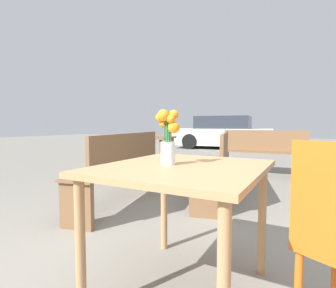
{
  "coord_description": "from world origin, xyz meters",
  "views": [
    {
      "loc": [
        0.54,
        -1.31,
        0.94
      ],
      "look_at": [
        -0.08,
        -0.02,
        0.84
      ],
      "focal_mm": 28.0,
      "sensor_mm": 36.0,
      "label": 1
    }
  ],
  "objects_px": {
    "bench_middle": "(218,162)",
    "table_back": "(147,143)",
    "flower_vase": "(168,138)",
    "bench_near": "(123,165)",
    "bench_far": "(263,151)",
    "parked_car": "(223,133)",
    "table_front": "(183,183)"
  },
  "relations": [
    {
      "from": "table_front",
      "to": "flower_vase",
      "type": "xyz_separation_m",
      "value": [
        -0.08,
        -0.03,
        0.25
      ]
    },
    {
      "from": "table_front",
      "to": "bench_near",
      "type": "relative_size",
      "value": 0.54
    },
    {
      "from": "bench_middle",
      "to": "parked_car",
      "type": "relative_size",
      "value": 0.43
    },
    {
      "from": "parked_car",
      "to": "table_front",
      "type": "bearing_deg",
      "value": -77.31
    },
    {
      "from": "bench_near",
      "to": "bench_far",
      "type": "xyz_separation_m",
      "value": [
        1.29,
        2.72,
        -0.01
      ]
    },
    {
      "from": "flower_vase",
      "to": "bench_near",
      "type": "xyz_separation_m",
      "value": [
        -1.2,
        1.26,
        -0.4
      ]
    },
    {
      "from": "flower_vase",
      "to": "parked_car",
      "type": "bearing_deg",
      "value": 102.19
    },
    {
      "from": "flower_vase",
      "to": "bench_near",
      "type": "distance_m",
      "value": 1.79
    },
    {
      "from": "bench_near",
      "to": "bench_middle",
      "type": "relative_size",
      "value": 1.05
    },
    {
      "from": "flower_vase",
      "to": "bench_near",
      "type": "height_order",
      "value": "flower_vase"
    },
    {
      "from": "table_back",
      "to": "table_front",
      "type": "bearing_deg",
      "value": -55.98
    },
    {
      "from": "bench_near",
      "to": "parked_car",
      "type": "distance_m",
      "value": 8.18
    },
    {
      "from": "flower_vase",
      "to": "bench_near",
      "type": "relative_size",
      "value": 0.17
    },
    {
      "from": "table_front",
      "to": "parked_car",
      "type": "height_order",
      "value": "parked_car"
    },
    {
      "from": "bench_near",
      "to": "flower_vase",
      "type": "bearing_deg",
      "value": -46.37
    },
    {
      "from": "bench_middle",
      "to": "table_front",
      "type": "bearing_deg",
      "value": -80.2
    },
    {
      "from": "bench_near",
      "to": "table_back",
      "type": "relative_size",
      "value": 1.89
    },
    {
      "from": "bench_middle",
      "to": "table_back",
      "type": "bearing_deg",
      "value": 155.62
    },
    {
      "from": "bench_far",
      "to": "parked_car",
      "type": "height_order",
      "value": "parked_car"
    },
    {
      "from": "table_front",
      "to": "parked_car",
      "type": "distance_m",
      "value": 9.61
    },
    {
      "from": "bench_far",
      "to": "table_back",
      "type": "relative_size",
      "value": 1.62
    },
    {
      "from": "bench_middle",
      "to": "table_back",
      "type": "height_order",
      "value": "bench_middle"
    },
    {
      "from": "bench_middle",
      "to": "bench_near",
      "type": "bearing_deg",
      "value": -141.54
    },
    {
      "from": "bench_far",
      "to": "parked_car",
      "type": "xyz_separation_m",
      "value": [
        -2.12,
        5.42,
        0.16
      ]
    },
    {
      "from": "flower_vase",
      "to": "bench_far",
      "type": "xyz_separation_m",
      "value": [
        0.09,
        3.98,
        -0.41
      ]
    },
    {
      "from": "bench_far",
      "to": "parked_car",
      "type": "relative_size",
      "value": 0.39
    },
    {
      "from": "bench_far",
      "to": "parked_car",
      "type": "distance_m",
      "value": 5.82
    },
    {
      "from": "table_front",
      "to": "bench_near",
      "type": "bearing_deg",
      "value": 136.08
    },
    {
      "from": "table_front",
      "to": "bench_middle",
      "type": "relative_size",
      "value": 0.57
    },
    {
      "from": "bench_middle",
      "to": "bench_far",
      "type": "height_order",
      "value": "same"
    },
    {
      "from": "bench_near",
      "to": "bench_far",
      "type": "relative_size",
      "value": 1.16
    },
    {
      "from": "table_front",
      "to": "table_back",
      "type": "relative_size",
      "value": 1.03
    }
  ]
}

